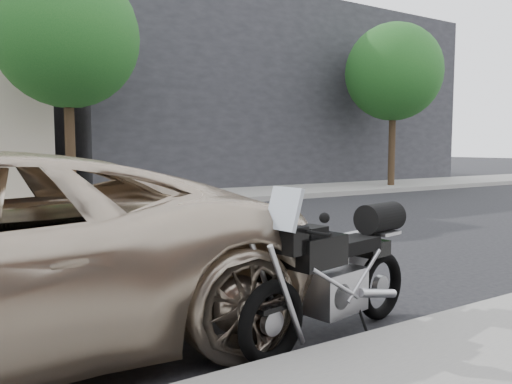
% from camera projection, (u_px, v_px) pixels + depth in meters
% --- Properties ---
extents(ground, '(120.00, 120.00, 0.00)m').
position_uv_depth(ground, '(279.00, 240.00, 8.15)').
color(ground, black).
rests_on(ground, ground).
extents(far_sidewalk, '(44.00, 3.00, 0.15)m').
position_uv_depth(far_sidewalk, '(145.00, 200.00, 13.64)').
color(far_sidewalk, gray).
rests_on(far_sidewalk, ground).
extents(far_building_dark, '(16.00, 11.00, 7.00)m').
position_uv_depth(far_building_dark, '(239.00, 104.00, 22.93)').
color(far_building_dark, '#252529').
rests_on(far_building_dark, ground).
extents(street_tree_left, '(3.40, 3.40, 5.70)m').
position_uv_depth(street_tree_left, '(394.00, 72.00, 17.57)').
color(street_tree_left, '#392919').
rests_on(street_tree_left, far_sidewalk).
extents(street_tree_mid, '(3.40, 3.40, 5.70)m').
position_uv_depth(street_tree_mid, '(67.00, 36.00, 11.80)').
color(street_tree_mid, '#392919').
rests_on(street_tree_mid, far_sidewalk).
extents(motorcycle, '(1.96, 0.88, 1.25)m').
position_uv_depth(motorcycle, '(341.00, 269.00, 4.04)').
color(motorcycle, black).
rests_on(motorcycle, ground).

